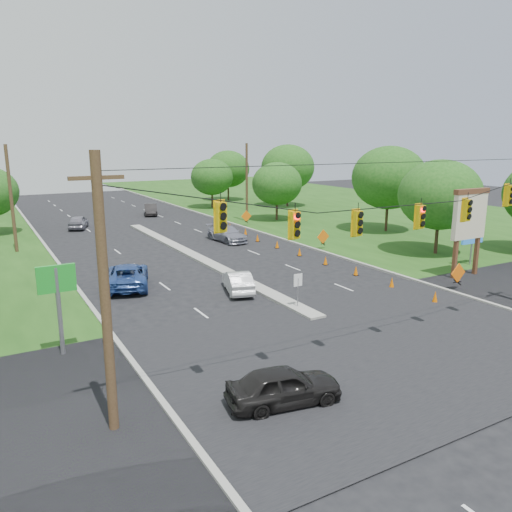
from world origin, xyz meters
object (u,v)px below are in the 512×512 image
pylon_sign (470,219)px  blue_pickup (127,275)px  white_sedan (238,281)px  black_sedan (284,386)px

pylon_sign → blue_pickup: pylon_sign is taller
white_sedan → blue_pickup: blue_pickup is taller
black_sedan → blue_pickup: (-0.83, 17.46, 0.06)m
pylon_sign → black_sedan: (-20.59, -8.57, -3.29)m
white_sedan → blue_pickup: bearing=-20.8°
pylon_sign → black_sedan: pylon_sign is taller
black_sedan → blue_pickup: size_ratio=0.75×
black_sedan → blue_pickup: blue_pickup is taller
pylon_sign → blue_pickup: 23.42m
white_sedan → blue_pickup: size_ratio=0.73×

